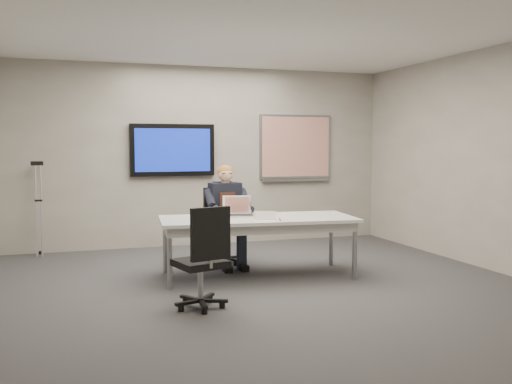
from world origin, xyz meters
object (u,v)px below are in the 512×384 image
object	(u,v)px
seated_person	(229,226)
laptop	(239,211)
office_chair_far	(223,240)
conference_table	(258,224)
office_chair_near	(203,277)

from	to	relation	value
seated_person	laptop	bearing A→B (deg)	-91.31
seated_person	laptop	size ratio (longest dim) A/B	3.28
office_chair_far	seated_person	world-z (taller)	seated_person
laptop	office_chair_far	bearing A→B (deg)	107.27
conference_table	office_chair_near	distance (m)	1.52
office_chair_far	seated_person	size ratio (longest dim) A/B	0.77
conference_table	office_chair_far	xyz separation A→B (m)	(-0.19, 0.88, -0.32)
office_chair_near	laptop	xyz separation A→B (m)	(0.77, 1.37, 0.46)
conference_table	seated_person	size ratio (longest dim) A/B	1.82
seated_person	conference_table	bearing A→B (deg)	-77.01
seated_person	laptop	world-z (taller)	seated_person
office_chair_near	conference_table	bearing A→B (deg)	-144.27
conference_table	office_chair_near	xyz separation A→B (m)	(-0.94, -1.15, -0.32)
office_chair_near	seated_person	size ratio (longest dim) A/B	0.76
conference_table	office_chair_far	bearing A→B (deg)	108.29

